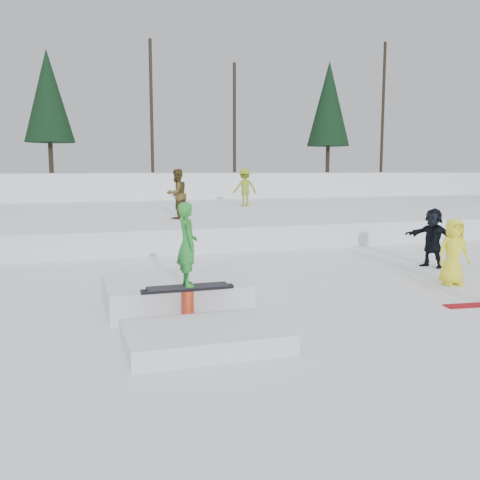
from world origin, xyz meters
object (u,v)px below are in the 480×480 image
object	(u,v)px
spectator_yellow	(453,252)
walker_ygreen	(245,187)
jib_rail_feature	(181,300)
walker_olive	(177,194)
spectator_dark	(433,238)

from	to	relation	value
spectator_yellow	walker_ygreen	bearing A→B (deg)	97.63
spectator_yellow	jib_rail_feature	xyz separation A→B (m)	(-6.53, -0.69, -0.46)
walker_olive	walker_ygreen	size ratio (longest dim) A/B	0.99
jib_rail_feature	walker_olive	bearing A→B (deg)	78.98
spectator_yellow	jib_rail_feature	size ratio (longest dim) A/B	0.35
spectator_yellow	spectator_dark	size ratio (longest dim) A/B	0.95
spectator_yellow	jib_rail_feature	distance (m)	6.59
walker_olive	walker_ygreen	bearing A→B (deg)	-159.33
walker_olive	jib_rail_feature	bearing A→B (deg)	48.06
spectator_yellow	spectator_dark	world-z (taller)	spectator_dark
walker_olive	spectator_dark	xyz separation A→B (m)	(5.49, -7.74, -0.93)
walker_olive	jib_rail_feature	world-z (taller)	walker_olive
spectator_dark	spectator_yellow	bearing A→B (deg)	-51.19
walker_olive	jib_rail_feature	xyz separation A→B (m)	(-2.04, -10.47, -1.43)
walker_olive	spectator_yellow	bearing A→B (deg)	83.77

